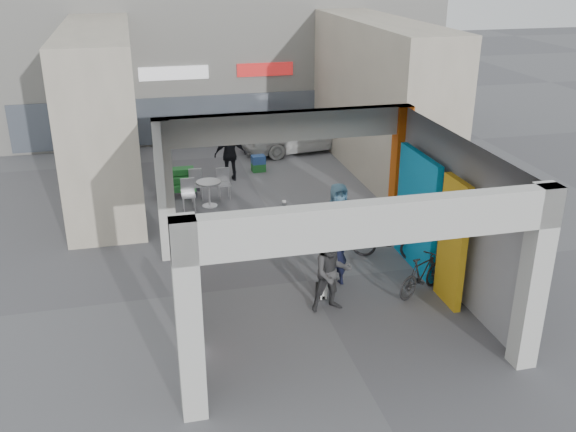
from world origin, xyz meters
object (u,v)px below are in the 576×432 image
object	(u,v)px
produce_stand	(178,186)
bicycle_rear	(422,275)
border_collie	(322,286)
man_back_turned	(332,273)
man_elderly	(338,216)
man_crates	(230,154)
man_with_dog	(335,251)
bicycle_front	(388,241)
cafe_set	(204,193)
white_van	(298,132)

from	to	relation	value
produce_stand	bicycle_rear	distance (m)	8.81
border_collie	man_back_turned	distance (m)	0.82
man_elderly	bicycle_rear	xyz separation A→B (m)	(1.08, -2.71, -0.41)
man_crates	man_with_dog	bearing A→B (deg)	98.40
produce_stand	bicycle_front	bearing A→B (deg)	-58.43
produce_stand	bicycle_rear	xyz separation A→B (m)	(4.76, -7.42, 0.12)
bicycle_rear	border_collie	bearing A→B (deg)	51.77
cafe_set	man_crates	xyz separation A→B (m)	(1.10, 1.88, 0.55)
man_elderly	bicycle_front	world-z (taller)	man_elderly
produce_stand	border_collie	bearing A→B (deg)	-78.32
man_elderly	bicycle_front	distance (m)	1.42
bicycle_rear	man_back_turned	bearing A→B (deg)	66.22
produce_stand	bicycle_front	xyz separation A→B (m)	(4.70, -5.61, 0.14)
cafe_set	bicycle_rear	xyz separation A→B (m)	(4.04, -6.65, 0.13)
cafe_set	man_back_turned	size ratio (longest dim) A/B	0.89
cafe_set	man_back_turned	bearing A→B (deg)	-74.55
man_back_turned	man_elderly	xyz separation A→B (m)	(1.06, 2.91, -0.00)
man_back_turned	man_with_dog	bearing A→B (deg)	66.94
border_collie	man_back_turned	xyz separation A→B (m)	(0.04, -0.55, 0.61)
border_collie	white_van	size ratio (longest dim) A/B	0.15
man_with_dog	bicycle_front	bearing A→B (deg)	-160.04
bicycle_rear	white_van	distance (m)	11.24
cafe_set	white_van	size ratio (longest dim) A/B	0.36
man_crates	white_van	distance (m)	4.05
bicycle_rear	white_van	bearing A→B (deg)	-29.35
man_elderly	cafe_set	bearing A→B (deg)	121.95
produce_stand	white_van	distance (m)	6.17
man_with_dog	bicycle_rear	size ratio (longest dim) A/B	1.10
cafe_set	man_with_dog	distance (m)	6.27
cafe_set	man_back_turned	xyz separation A→B (m)	(1.89, -6.85, 0.54)
produce_stand	man_crates	xyz separation A→B (m)	(1.83, 1.11, 0.55)
cafe_set	man_crates	size ratio (longest dim) A/B	0.87
produce_stand	border_collie	xyz separation A→B (m)	(2.58, -7.06, -0.08)
cafe_set	white_van	distance (m)	6.17
border_collie	man_back_turned	size ratio (longest dim) A/B	0.37
cafe_set	man_with_dog	size ratio (longest dim) A/B	0.92
cafe_set	bicycle_front	distance (m)	6.26
white_van	man_back_turned	bearing A→B (deg)	161.29
cafe_set	man_back_turned	distance (m)	7.12
man_back_turned	man_elderly	bearing A→B (deg)	67.73
bicycle_front	bicycle_rear	distance (m)	1.81
man_with_dog	man_crates	xyz separation A→B (m)	(-1.18, 7.70, 0.05)
border_collie	man_crates	bearing A→B (deg)	110.94
man_with_dog	man_elderly	world-z (taller)	man_elderly
cafe_set	bicycle_rear	world-z (taller)	cafe_set
produce_stand	man_crates	bearing A→B (deg)	22.87
man_back_turned	man_elderly	size ratio (longest dim) A/B	1.00
produce_stand	man_elderly	distance (m)	5.99
white_van	man_elderly	bearing A→B (deg)	164.55
produce_stand	man_crates	distance (m)	2.21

